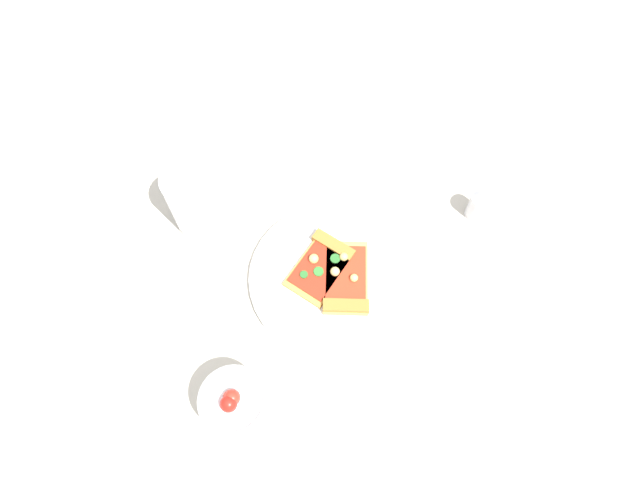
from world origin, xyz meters
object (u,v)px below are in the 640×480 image
plate (331,278)px  soda_glass (193,202)px  pizza_slice_far (346,281)px  paper_napkin (345,143)px  salad_bowl (235,404)px  pepper_shaker (478,205)px  pizza_slice_near (321,263)px

plate → soda_glass: bearing=-6.7°
pizza_slice_far → paper_napkin: bearing=-71.4°
salad_bowl → pepper_shaker: bearing=-120.3°
pizza_slice_near → soda_glass: soda_glass is taller
pizza_slice_near → salad_bowl: size_ratio=1.26×
salad_bowl → pepper_shaker: 0.51m
plate → pizza_slice_near: pizza_slice_near is taller
pizza_slice_near → soda_glass: 0.23m
plate → pizza_slice_near: size_ratio=2.10×
pizza_slice_near → plate: bearing=144.7°
paper_napkin → pizza_slice_far: bearing=108.6°
pizza_slice_near → salad_bowl: 0.26m
soda_glass → paper_napkin: 0.30m
pepper_shaker → soda_glass: bearing=20.9°
pizza_slice_near → pepper_shaker: size_ratio=1.85×
paper_napkin → pepper_shaker: pepper_shaker is taller
soda_glass → paper_napkin: size_ratio=1.07×
plate → pepper_shaker: (-0.19, -0.20, 0.03)m
pizza_slice_near → pizza_slice_far: same height
plate → salad_bowl: size_ratio=2.65×
pizza_slice_near → paper_napkin: size_ratio=0.97×
pepper_shaker → paper_napkin: bearing=-13.6°
pepper_shaker → pizza_slice_near: bearing=40.3°
salad_bowl → pepper_shaker: salad_bowl is taller
plate → salad_bowl: salad_bowl is taller
salad_bowl → paper_napkin: size_ratio=0.77×
salad_bowl → soda_glass: bearing=-55.7°
plate → soda_glass: (0.25, -0.03, 0.06)m
plate → paper_napkin: bearing=-76.6°
paper_napkin → pepper_shaker: 0.26m
pizza_slice_far → salad_bowl: bearing=69.5°
pizza_slice_near → soda_glass: size_ratio=0.91×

